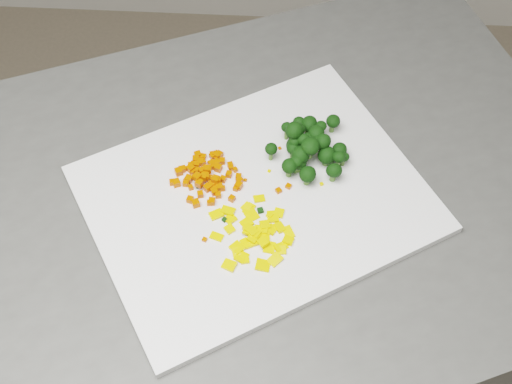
# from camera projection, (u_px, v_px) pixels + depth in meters

# --- Properties ---
(counter_block) EXTENTS (1.13, 0.98, 0.90)m
(counter_block) POSITION_uv_depth(u_px,v_px,m) (251.00, 334.00, 1.33)
(counter_block) COLOR #494946
(counter_block) RESTS_ON ground
(cutting_board) EXTENTS (0.54, 0.51, 0.01)m
(cutting_board) POSITION_uv_depth(u_px,v_px,m) (256.00, 199.00, 0.95)
(cutting_board) COLOR white
(cutting_board) RESTS_ON counter_block
(carrot_pile) EXTENTS (0.10, 0.10, 0.03)m
(carrot_pile) POSITION_uv_depth(u_px,v_px,m) (206.00, 176.00, 0.95)
(carrot_pile) COLOR #CA4002
(carrot_pile) RESTS_ON cutting_board
(pepper_pile) EXTENTS (0.11, 0.11, 0.02)m
(pepper_pile) POSITION_uv_depth(u_px,v_px,m) (250.00, 230.00, 0.91)
(pepper_pile) COLOR yellow
(pepper_pile) RESTS_ON cutting_board
(broccoli_pile) EXTENTS (0.11, 0.11, 0.05)m
(broccoli_pile) POSITION_uv_depth(u_px,v_px,m) (310.00, 139.00, 0.97)
(broccoli_pile) COLOR black
(broccoli_pile) RESTS_ON cutting_board
(carrot_cube_0) EXTENTS (0.01, 0.01, 0.01)m
(carrot_cube_0) POSITION_uv_depth(u_px,v_px,m) (202.00, 159.00, 0.98)
(carrot_cube_0) COLOR #CA4002
(carrot_cube_0) RESTS_ON carrot_pile
(carrot_cube_1) EXTENTS (0.01, 0.01, 0.01)m
(carrot_cube_1) POSITION_uv_depth(u_px,v_px,m) (214.00, 188.00, 0.95)
(carrot_cube_1) COLOR #CA4002
(carrot_cube_1) RESTS_ON carrot_pile
(carrot_cube_2) EXTENTS (0.01, 0.01, 0.01)m
(carrot_cube_2) POSITION_uv_depth(u_px,v_px,m) (199.00, 182.00, 0.95)
(carrot_cube_2) COLOR #CA4002
(carrot_cube_2) RESTS_ON carrot_pile
(carrot_cube_3) EXTENTS (0.01, 0.01, 0.01)m
(carrot_cube_3) POSITION_uv_depth(u_px,v_px,m) (231.00, 168.00, 0.97)
(carrot_cube_3) COLOR #CA4002
(carrot_cube_3) RESTS_ON carrot_pile
(carrot_cube_4) EXTENTS (0.01, 0.01, 0.01)m
(carrot_cube_4) POSITION_uv_depth(u_px,v_px,m) (190.00, 168.00, 0.97)
(carrot_cube_4) COLOR #CA4002
(carrot_cube_4) RESTS_ON carrot_pile
(carrot_cube_5) EXTENTS (0.01, 0.01, 0.01)m
(carrot_cube_5) POSITION_uv_depth(u_px,v_px,m) (182.00, 169.00, 0.97)
(carrot_cube_5) COLOR #CA4002
(carrot_cube_5) RESTS_ON carrot_pile
(carrot_cube_6) EXTENTS (0.01, 0.01, 0.01)m
(carrot_cube_6) POSITION_uv_depth(u_px,v_px,m) (207.00, 169.00, 0.96)
(carrot_cube_6) COLOR #CA4002
(carrot_cube_6) RESTS_ON carrot_pile
(carrot_cube_7) EXTENTS (0.01, 0.01, 0.01)m
(carrot_cube_7) POSITION_uv_depth(u_px,v_px,m) (232.00, 198.00, 0.94)
(carrot_cube_7) COLOR #CA4002
(carrot_cube_7) RESTS_ON carrot_pile
(carrot_cube_8) EXTENTS (0.01, 0.01, 0.01)m
(carrot_cube_8) POSITION_uv_depth(u_px,v_px,m) (193.00, 164.00, 0.98)
(carrot_cube_8) COLOR #CA4002
(carrot_cube_8) RESTS_ON carrot_pile
(carrot_cube_9) EXTENTS (0.01, 0.01, 0.01)m
(carrot_cube_9) POSITION_uv_depth(u_px,v_px,m) (207.00, 188.00, 0.95)
(carrot_cube_9) COLOR #CA4002
(carrot_cube_9) RESTS_ON carrot_pile
(carrot_cube_10) EXTENTS (0.01, 0.01, 0.01)m
(carrot_cube_10) POSITION_uv_depth(u_px,v_px,m) (194.00, 170.00, 0.97)
(carrot_cube_10) COLOR #CA4002
(carrot_cube_10) RESTS_ON carrot_pile
(carrot_cube_11) EXTENTS (0.01, 0.01, 0.01)m
(carrot_cube_11) POSITION_uv_depth(u_px,v_px,m) (197.00, 170.00, 0.97)
(carrot_cube_11) COLOR #CA4002
(carrot_cube_11) RESTS_ON carrot_pile
(carrot_cube_12) EXTENTS (0.01, 0.01, 0.01)m
(carrot_cube_12) POSITION_uv_depth(u_px,v_px,m) (199.00, 182.00, 0.95)
(carrot_cube_12) COLOR #CA4002
(carrot_cube_12) RESTS_ON carrot_pile
(carrot_cube_13) EXTENTS (0.01, 0.01, 0.01)m
(carrot_cube_13) POSITION_uv_depth(u_px,v_px,m) (184.00, 169.00, 0.97)
(carrot_cube_13) COLOR #CA4002
(carrot_cube_13) RESTS_ON carrot_pile
(carrot_cube_14) EXTENTS (0.01, 0.01, 0.01)m
(carrot_cube_14) POSITION_uv_depth(u_px,v_px,m) (190.00, 165.00, 0.97)
(carrot_cube_14) COLOR #CA4002
(carrot_cube_14) RESTS_ON carrot_pile
(carrot_cube_15) EXTENTS (0.01, 0.01, 0.01)m
(carrot_cube_15) POSITION_uv_depth(u_px,v_px,m) (202.00, 170.00, 0.96)
(carrot_cube_15) COLOR #CA4002
(carrot_cube_15) RESTS_ON carrot_pile
(carrot_cube_16) EXTENTS (0.01, 0.01, 0.01)m
(carrot_cube_16) POSITION_uv_depth(u_px,v_px,m) (176.00, 183.00, 0.95)
(carrot_cube_16) COLOR #CA4002
(carrot_cube_16) RESTS_ON carrot_pile
(carrot_cube_17) EXTENTS (0.01, 0.01, 0.01)m
(carrot_cube_17) POSITION_uv_depth(u_px,v_px,m) (223.00, 188.00, 0.95)
(carrot_cube_17) COLOR #CA4002
(carrot_cube_17) RESTS_ON carrot_pile
(carrot_cube_18) EXTENTS (0.01, 0.01, 0.01)m
(carrot_cube_18) POSITION_uv_depth(u_px,v_px,m) (235.00, 170.00, 0.97)
(carrot_cube_18) COLOR #CA4002
(carrot_cube_18) RESTS_ON carrot_pile
(carrot_cube_19) EXTENTS (0.01, 0.01, 0.01)m
(carrot_cube_19) POSITION_uv_depth(u_px,v_px,m) (206.00, 176.00, 0.95)
(carrot_cube_19) COLOR #CA4002
(carrot_cube_19) RESTS_ON carrot_pile
(carrot_cube_20) EXTENTS (0.01, 0.01, 0.01)m
(carrot_cube_20) POSITION_uv_depth(u_px,v_px,m) (210.00, 178.00, 0.96)
(carrot_cube_20) COLOR #CA4002
(carrot_cube_20) RESTS_ON carrot_pile
(carrot_cube_21) EXTENTS (0.01, 0.01, 0.01)m
(carrot_cube_21) POSITION_uv_depth(u_px,v_px,m) (222.00, 161.00, 0.98)
(carrot_cube_21) COLOR #CA4002
(carrot_cube_21) RESTS_ON carrot_pile
(carrot_cube_22) EXTENTS (0.01, 0.01, 0.01)m
(carrot_cube_22) POSITION_uv_depth(u_px,v_px,m) (201.00, 175.00, 0.96)
(carrot_cube_22) COLOR #CA4002
(carrot_cube_22) RESTS_ON carrot_pile
(carrot_cube_23) EXTENTS (0.01, 0.01, 0.01)m
(carrot_cube_23) POSITION_uv_depth(u_px,v_px,m) (236.00, 188.00, 0.95)
(carrot_cube_23) COLOR #CA4002
(carrot_cube_23) RESTS_ON carrot_pile
(carrot_cube_24) EXTENTS (0.01, 0.01, 0.01)m
(carrot_cube_24) POSITION_uv_depth(u_px,v_px,m) (203.00, 162.00, 0.98)
(carrot_cube_24) COLOR #CA4002
(carrot_cube_24) RESTS_ON carrot_pile
(carrot_cube_25) EXTENTS (0.01, 0.01, 0.01)m
(carrot_cube_25) POSITION_uv_depth(u_px,v_px,m) (239.00, 186.00, 0.95)
(carrot_cube_25) COLOR #CA4002
(carrot_cube_25) RESTS_ON carrot_pile
(carrot_cube_26) EXTENTS (0.01, 0.01, 0.01)m
(carrot_cube_26) POSITION_uv_depth(u_px,v_px,m) (219.00, 169.00, 0.97)
(carrot_cube_26) COLOR #CA4002
(carrot_cube_26) RESTS_ON carrot_pile
(carrot_cube_27) EXTENTS (0.01, 0.01, 0.01)m
(carrot_cube_27) POSITION_uv_depth(u_px,v_px,m) (206.00, 176.00, 0.95)
(carrot_cube_27) COLOR #CA4002
(carrot_cube_27) RESTS_ON carrot_pile
(carrot_cube_28) EXTENTS (0.01, 0.01, 0.01)m
(carrot_cube_28) POSITION_uv_depth(u_px,v_px,m) (186.00, 183.00, 0.96)
(carrot_cube_28) COLOR #CA4002
(carrot_cube_28) RESTS_ON carrot_pile
(carrot_cube_29) EXTENTS (0.01, 0.01, 0.01)m
(carrot_cube_29) POSITION_uv_depth(u_px,v_px,m) (196.00, 159.00, 0.98)
(carrot_cube_29) COLOR #CA4002
(carrot_cube_29) RESTS_ON carrot_pile
(carrot_cube_30) EXTENTS (0.01, 0.01, 0.01)m
(carrot_cube_30) POSITION_uv_depth(u_px,v_px,m) (190.00, 200.00, 0.94)
(carrot_cube_30) COLOR #CA4002
(carrot_cube_30) RESTS_ON carrot_pile
(carrot_cube_31) EXTENTS (0.01, 0.01, 0.01)m
(carrot_cube_31) POSITION_uv_depth(u_px,v_px,m) (219.00, 155.00, 0.98)
(carrot_cube_31) COLOR #CA4002
(carrot_cube_31) RESTS_ON carrot_pile
(carrot_cube_32) EXTENTS (0.01, 0.01, 0.01)m
(carrot_cube_32) POSITION_uv_depth(u_px,v_px,m) (223.00, 179.00, 0.96)
(carrot_cube_32) COLOR #CA4002
(carrot_cube_32) RESTS_ON carrot_pile
(carrot_cube_33) EXTENTS (0.01, 0.01, 0.01)m
(carrot_cube_33) POSITION_uv_depth(u_px,v_px,m) (218.00, 195.00, 0.94)
(carrot_cube_33) COLOR #CA4002
(carrot_cube_33) RESTS_ON carrot_pile
(carrot_cube_34) EXTENTS (0.01, 0.01, 0.01)m
(carrot_cube_34) POSITION_uv_depth(u_px,v_px,m) (179.00, 172.00, 0.97)
(carrot_cube_34) COLOR #CA4002
(carrot_cube_34) RESTS_ON carrot_pile
(carrot_cube_35) EXTENTS (0.01, 0.01, 0.01)m
(carrot_cube_35) POSITION_uv_depth(u_px,v_px,m) (200.00, 162.00, 0.98)
(carrot_cube_35) COLOR #CA4002
(carrot_cube_35) RESTS_ON carrot_pile
(carrot_cube_36) EXTENTS (0.01, 0.01, 0.01)m
(carrot_cube_36) POSITION_uv_depth(u_px,v_px,m) (200.00, 157.00, 0.98)
(carrot_cube_36) COLOR #CA4002
(carrot_cube_36) RESTS_ON carrot_pile
(carrot_cube_37) EXTENTS (0.01, 0.01, 0.01)m
(carrot_cube_37) POSITION_uv_depth(u_px,v_px,m) (206.00, 172.00, 0.96)
(carrot_cube_37) COLOR #CA4002
(carrot_cube_37) RESTS_ON carrot_pile
(carrot_cube_38) EXTENTS (0.01, 0.01, 0.01)m
(carrot_cube_38) POSITION_uv_depth(u_px,v_px,m) (239.00, 177.00, 0.96)
(carrot_cube_38) COLOR #CA4002
(carrot_cube_38) RESTS_ON carrot_pile
(carrot_cube_39) EXTENTS (0.01, 0.01, 0.01)m
(carrot_cube_39) POSITION_uv_depth(u_px,v_px,m) (199.00, 183.00, 0.95)
(carrot_cube_39) COLOR #CA4002
(carrot_cube_39) RESTS_ON carrot_pile
(carrot_cube_40) EXTENTS (0.01, 0.01, 0.01)m
(carrot_cube_40) POSITION_uv_depth(u_px,v_px,m) (192.00, 172.00, 0.97)
(carrot_cube_40) COLOR #CA4002
(carrot_cube_40) RESTS_ON carrot_pile
(carrot_cube_41) EXTENTS (0.01, 0.01, 0.01)m
(carrot_cube_41) POSITION_uv_depth(u_px,v_px,m) (214.00, 192.00, 0.95)
(carrot_cube_41) COLOR #CA4002
(carrot_cube_41) RESTS_ON carrot_pile
(carrot_cube_42) EXTENTS (0.01, 0.01, 0.01)m
(carrot_cube_42) POSITION_uv_depth(u_px,v_px,m) (204.00, 178.00, 0.96)
(carrot_cube_42) COLOR #CA4002
(carrot_cube_42) RESTS_ON carrot_pile
(carrot_cube_43) EXTENTS (0.01, 0.01, 0.01)m
(carrot_cube_43) POSITION_uv_depth(u_px,v_px,m) (196.00, 176.00, 0.96)
(carrot_cube_43) COLOR #CA4002
(carrot_cube_43) RESTS_ON carrot_pile
(carrot_cube_44) EXTENTS (0.01, 0.01, 0.01)m
(carrot_cube_44) POSITION_uv_depth(u_px,v_px,m) (209.00, 170.00, 0.96)
(carrot_cube_44) COLOR #CA4002
(carrot_cube_44) RESTS_ON carrot_pile
(carrot_cube_45) EXTENTS (0.01, 0.01, 0.01)m
(carrot_cube_45) POSITION_uv_depth(u_px,v_px,m) (191.00, 187.00, 0.95)
(carrot_cube_45) COLOR #CA4002
(carrot_cube_45) RESTS_ON carrot_pile
(carrot_cube_46) EXTENTS (0.01, 0.01, 0.01)m
(carrot_cube_46) POSITION_uv_depth(u_px,v_px,m) (210.00, 203.00, 0.94)
(carrot_cube_46) COLOR #CA4002
(carrot_cube_46) RESTS_ON carrot_pile
(carrot_cube_47) EXTENTS (0.01, 0.01, 0.01)m
(carrot_cube_47) POSITION_uv_depth(u_px,v_px,m) (172.00, 182.00, 0.96)
(carrot_cube_47) COLOR #CA4002
(carrot_cube_47) RESTS_ON carrot_pile
(carrot_cube_48) EXTENTS (0.01, 0.01, 0.01)m
(carrot_cube_48) POSITION_uv_depth(u_px,v_px,m) (200.00, 194.00, 0.94)
(carrot_cube_48) COLOR #CA4002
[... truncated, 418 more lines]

